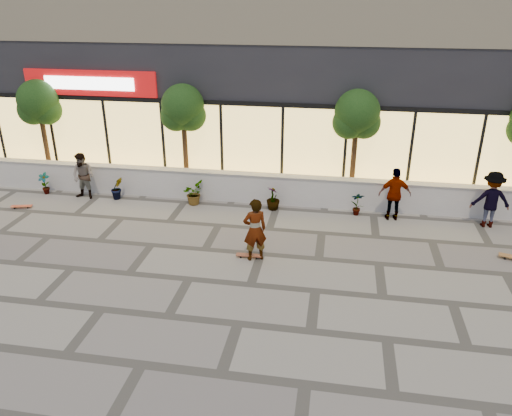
% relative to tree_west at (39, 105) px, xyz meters
% --- Properties ---
extents(ground, '(80.00, 80.00, 0.00)m').
position_rel_tree_west_xyz_m(ground, '(9.00, -7.70, -2.99)').
color(ground, gray).
rests_on(ground, ground).
extents(planter_wall, '(22.00, 0.42, 1.04)m').
position_rel_tree_west_xyz_m(planter_wall, '(9.00, -0.70, -2.46)').
color(planter_wall, white).
rests_on(planter_wall, ground).
extents(retail_building, '(24.00, 9.17, 8.50)m').
position_rel_tree_west_xyz_m(retail_building, '(9.00, 4.79, 1.26)').
color(retail_building, '#25242A').
rests_on(retail_building, ground).
extents(shrub_a, '(0.43, 0.29, 0.81)m').
position_rel_tree_west_xyz_m(shrub_a, '(0.50, -1.25, -2.58)').
color(shrub_a, '#143611').
rests_on(shrub_a, ground).
extents(shrub_b, '(0.57, 0.57, 0.81)m').
position_rel_tree_west_xyz_m(shrub_b, '(3.30, -1.25, -2.58)').
color(shrub_b, '#143611').
rests_on(shrub_b, ground).
extents(shrub_c, '(0.68, 0.77, 0.81)m').
position_rel_tree_west_xyz_m(shrub_c, '(6.10, -1.25, -2.58)').
color(shrub_c, '#143611').
rests_on(shrub_c, ground).
extents(shrub_d, '(0.64, 0.64, 0.81)m').
position_rel_tree_west_xyz_m(shrub_d, '(8.90, -1.25, -2.58)').
color(shrub_d, '#143611').
rests_on(shrub_d, ground).
extents(shrub_e, '(0.46, 0.35, 0.81)m').
position_rel_tree_west_xyz_m(shrub_e, '(11.70, -1.25, -2.58)').
color(shrub_e, '#143611').
rests_on(shrub_e, ground).
extents(tree_west, '(1.60, 1.50, 3.92)m').
position_rel_tree_west_xyz_m(tree_west, '(0.00, 0.00, 0.00)').
color(tree_west, '#482B19').
rests_on(tree_west, ground).
extents(tree_midwest, '(1.60, 1.50, 3.92)m').
position_rel_tree_west_xyz_m(tree_midwest, '(5.50, 0.00, 0.00)').
color(tree_midwest, '#482B19').
rests_on(tree_midwest, ground).
extents(tree_mideast, '(1.60, 1.50, 3.92)m').
position_rel_tree_west_xyz_m(tree_mideast, '(11.50, 0.00, 0.00)').
color(tree_mideast, '#482B19').
rests_on(tree_mideast, ground).
extents(skater_center, '(0.78, 0.67, 1.80)m').
position_rel_tree_west_xyz_m(skater_center, '(8.88, -4.74, -2.09)').
color(skater_center, white).
rests_on(skater_center, ground).
extents(skater_left, '(0.88, 0.72, 1.67)m').
position_rel_tree_west_xyz_m(skater_left, '(2.15, -1.40, -2.15)').
color(skater_left, tan).
rests_on(skater_left, ground).
extents(skater_right_near, '(1.06, 0.52, 1.75)m').
position_rel_tree_west_xyz_m(skater_right_near, '(12.84, -1.40, -2.11)').
color(skater_right_near, silver).
rests_on(skater_right_near, ground).
extents(skater_right_far, '(1.18, 0.69, 1.81)m').
position_rel_tree_west_xyz_m(skater_right_far, '(15.74, -1.41, -2.08)').
color(skater_right_far, maroon).
rests_on(skater_right_far, ground).
extents(skateboard_center, '(0.73, 0.20, 0.09)m').
position_rel_tree_west_xyz_m(skateboard_center, '(8.70, -4.69, -2.91)').
color(skateboard_center, brown).
rests_on(skateboard_center, ground).
extents(skateboard_left, '(0.73, 0.35, 0.09)m').
position_rel_tree_west_xyz_m(skateboard_left, '(0.39, -2.61, -2.91)').
color(skateboard_left, '#E04C2A').
rests_on(skateboard_left, ground).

